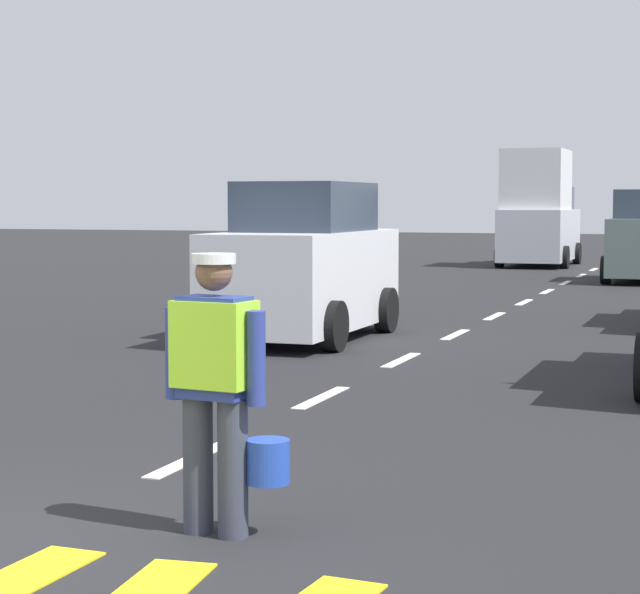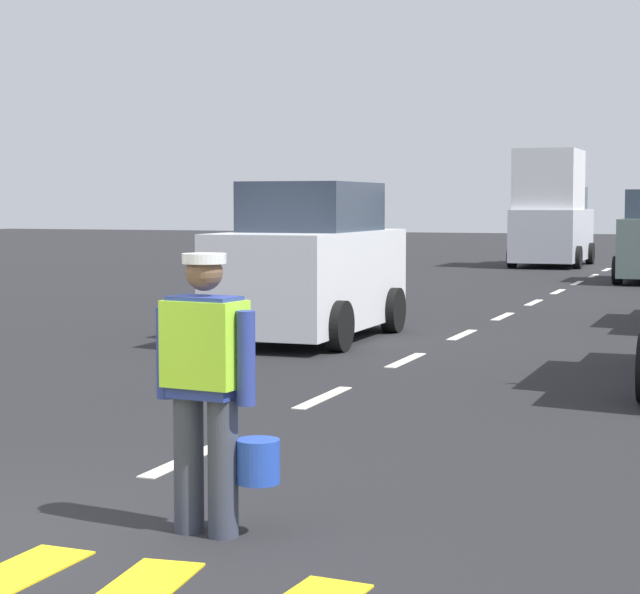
# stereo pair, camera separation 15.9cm
# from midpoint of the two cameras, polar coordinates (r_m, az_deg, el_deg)

# --- Properties ---
(ground_plane) EXTENTS (96.00, 96.00, 0.00)m
(ground_plane) POSITION_cam_midpoint_polar(r_m,az_deg,el_deg) (26.74, 10.82, 0.30)
(ground_plane) COLOR black
(lane_center_line) EXTENTS (0.14, 46.40, 0.01)m
(lane_center_line) POSITION_cam_midpoint_polar(r_m,az_deg,el_deg) (30.89, 11.99, 0.86)
(lane_center_line) COLOR silver
(lane_center_line) RESTS_ON ground
(road_worker) EXTENTS (0.77, 0.36, 1.67)m
(road_worker) POSITION_cam_midpoint_polar(r_m,az_deg,el_deg) (6.98, -5.55, -3.97)
(road_worker) COLOR #383D4C
(road_worker) RESTS_ON ground
(delivery_truck) EXTENTS (2.16, 4.60, 3.54)m
(delivery_truck) POSITION_cam_midpoint_polar(r_m,az_deg,el_deg) (36.99, 10.39, 3.97)
(delivery_truck) COLOR silver
(delivery_truck) RESTS_ON ground
(car_oncoming_lead) EXTENTS (1.96, 3.99, 2.25)m
(car_oncoming_lead) POSITION_cam_midpoint_polar(r_m,az_deg,el_deg) (16.96, -1.03, 1.48)
(car_oncoming_lead) COLOR silver
(car_oncoming_lead) RESTS_ON ground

